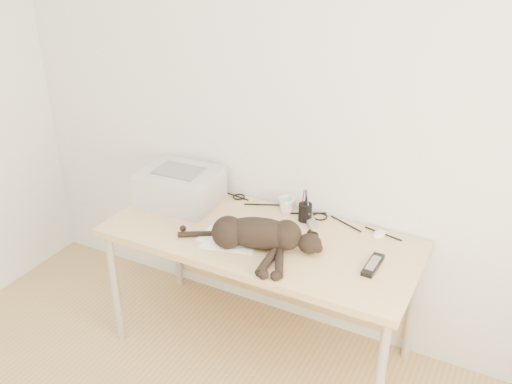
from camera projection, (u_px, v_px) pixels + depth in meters
The scene contains 11 objects.
wall_back at pixel (293, 110), 2.94m from camera, with size 3.50×3.50×0.00m, color silver.
desk at pixel (268, 249), 3.03m from camera, with size 1.60×0.70×0.74m.
printer at pixel (180, 186), 3.19m from camera, with size 0.44×0.38×0.20m.
papers at pixel (229, 239), 2.86m from camera, with size 0.32×0.25×0.01m.
cat at pixel (255, 235), 2.77m from camera, with size 0.74×0.37×0.17m.
mug at pixel (287, 205), 3.10m from camera, with size 0.09×0.09×0.09m, color white.
pen_cup at pixel (305, 212), 3.02m from camera, with size 0.07×0.07×0.18m.
remote_grey at pixel (310, 219), 3.03m from camera, with size 0.05×0.17×0.02m, color slate.
remote_black at pixel (373, 265), 2.64m from camera, with size 0.05×0.19×0.02m, color black.
mouse at pixel (379, 232), 2.90m from camera, with size 0.06×0.10×0.03m, color white.
cable_tangle at pixel (286, 208), 3.15m from camera, with size 1.36×0.08×0.01m, color black, non-canonical shape.
Camera 1 is at (1.13, -0.83, 2.25)m, focal length 40.00 mm.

